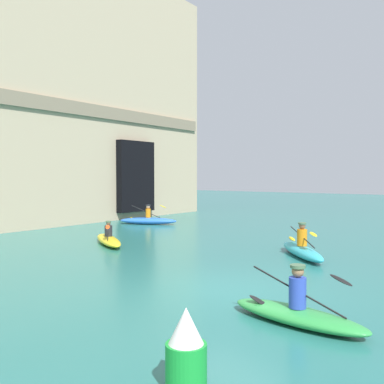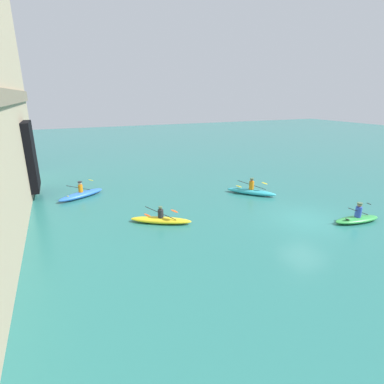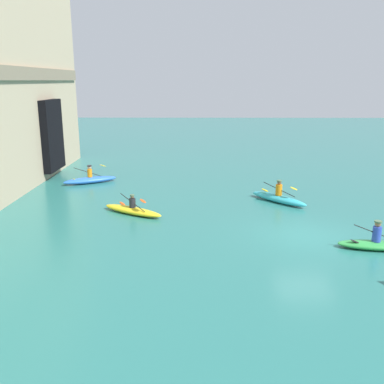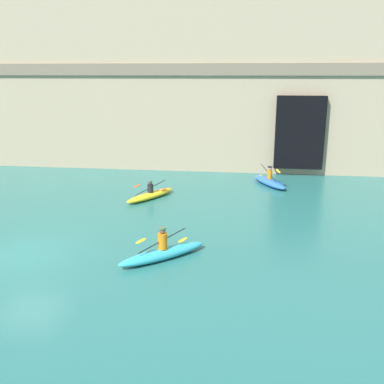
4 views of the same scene
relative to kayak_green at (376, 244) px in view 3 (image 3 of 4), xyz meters
name	(u,v)px [view 3 (image 3 of 4)]	position (x,y,z in m)	size (l,w,h in m)	color
ground_plane	(307,236)	(1.44, 2.35, -0.22)	(120.00, 120.00, 0.00)	#28706B
kayak_green	(376,244)	(0.00, 0.00, 0.00)	(1.20, 2.98, 1.17)	green
kayak_yellow	(133,210)	(4.45, 10.28, -0.02)	(2.42, 3.37, 0.99)	yellow
kayak_cyan	(278,198)	(6.66, 2.62, 0.03)	(3.13, 2.92, 1.24)	#33B2C6
kayak_blue	(90,180)	(11.00, 14.01, 0.02)	(2.35, 3.43, 1.18)	blue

